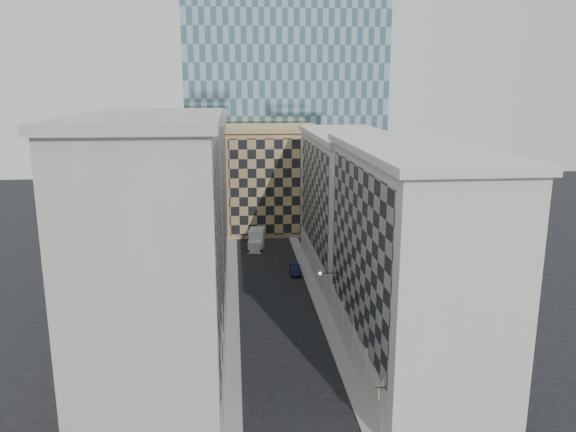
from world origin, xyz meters
TOP-DOWN VIEW (x-y plane):
  - sidewalk_west at (-5.25, 30.00)m, footprint 1.50×100.00m
  - sidewalk_east at (5.25, 30.00)m, footprint 1.50×100.00m
  - bldg_left_a at (-10.88, 11.00)m, footprint 10.80×22.80m
  - bldg_left_b at (-10.88, 33.00)m, footprint 10.80×22.80m
  - bldg_left_c at (-10.88, 55.00)m, footprint 10.80×22.80m
  - bldg_right_a at (10.88, 15.00)m, footprint 10.80×26.80m
  - bldg_right_b at (10.89, 42.00)m, footprint 10.80×28.80m
  - tan_block at (2.00, 67.90)m, footprint 16.80×14.80m
  - church_tower at (0.00, 82.00)m, footprint 7.20×7.20m
  - flagpoles_left at (-5.90, 6.00)m, footprint 0.10×6.33m
  - bracket_lamp at (4.38, 24.00)m, footprint 1.98×0.36m
  - box_truck at (-1.37, 55.13)m, footprint 2.97×5.81m
  - dark_car at (3.50, 41.89)m, footprint 1.40×3.85m
  - shop_sign at (5.42, 3.94)m, footprint 0.84×0.73m

SIDE VIEW (x-z plane):
  - sidewalk_west at x=-5.25m, z-range 0.00..0.15m
  - sidewalk_east at x=5.25m, z-range 0.00..0.15m
  - dark_car at x=3.50m, z-range 0.00..1.26m
  - box_truck at x=-1.37m, z-range -0.20..2.86m
  - shop_sign at x=5.42m, z-range 3.43..4.24m
  - bracket_lamp at x=4.38m, z-range 6.02..6.38m
  - flagpoles_left at x=-5.90m, z-range 6.83..9.17m
  - tan_block at x=2.00m, z-range 0.04..18.84m
  - bldg_right_b at x=10.89m, z-range 0.00..19.70m
  - bldg_right_a at x=10.88m, z-range -0.03..20.67m
  - bldg_left_c at x=-10.88m, z-range -0.02..21.68m
  - bldg_left_b at x=-10.88m, z-range -0.03..22.67m
  - bldg_left_a at x=-10.88m, z-range -0.03..23.67m
  - church_tower at x=0.00m, z-range 1.20..52.70m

